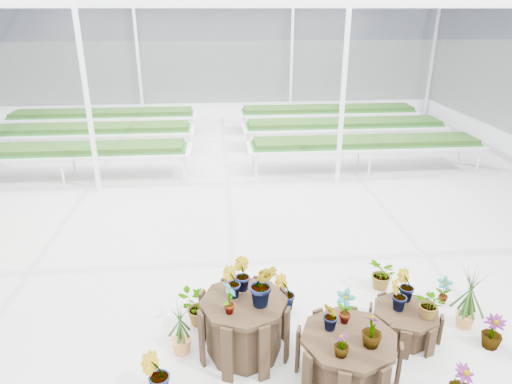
{
  "coord_description": "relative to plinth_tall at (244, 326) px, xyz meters",
  "views": [
    {
      "loc": [
        -0.04,
        -6.8,
        4.2
      ],
      "look_at": [
        0.58,
        0.35,
        1.3
      ],
      "focal_mm": 32.0,
      "sensor_mm": 36.0,
      "label": 1
    }
  ],
  "objects": [
    {
      "name": "nursery_benches",
      "position": [
        -0.22,
        9.2,
        0.03
      ],
      "size": [
        16.0,
        7.0,
        0.84
      ],
      "primitive_type": null,
      "color": "silver",
      "rests_on": "ground"
    },
    {
      "name": "plinth_low",
      "position": [
        2.2,
        0.1,
        -0.19
      ],
      "size": [
        1.19,
        1.19,
        0.41
      ],
      "primitive_type": "cylinder",
      "rotation": [
        0.0,
        0.0,
        -0.37
      ],
      "color": "#2F2013",
      "rests_on": "ground"
    },
    {
      "name": "steel_frame",
      "position": [
        -0.22,
        2.0,
        1.86
      ],
      "size": [
        18.0,
        24.0,
        4.5
      ],
      "primitive_type": null,
      "color": "silver",
      "rests_on": "ground"
    },
    {
      "name": "plinth_tall",
      "position": [
        0.0,
        0.0,
        0.0
      ],
      "size": [
        1.49,
        1.49,
        0.79
      ],
      "primitive_type": "cylinder",
      "rotation": [
        0.0,
        0.0,
        0.37
      ],
      "color": "#2F2013",
      "rests_on": "ground"
    },
    {
      "name": "ground_plane",
      "position": [
        -0.22,
        2.0,
        -0.39
      ],
      "size": [
        24.0,
        24.0,
        0.0
      ],
      "primitive_type": "plane",
      "color": "gray",
      "rests_on": "ground"
    },
    {
      "name": "greenhouse_shell",
      "position": [
        -0.22,
        2.0,
        1.86
      ],
      "size": [
        18.0,
        24.0,
        4.5
      ],
      "primitive_type": null,
      "color": "white",
      "rests_on": "ground"
    },
    {
      "name": "plinth_mid",
      "position": [
        1.2,
        -0.6,
        -0.08
      ],
      "size": [
        1.52,
        1.52,
        0.63
      ],
      "primitive_type": "cylinder",
      "rotation": [
        0.0,
        0.0,
        -0.34
      ],
      "color": "#2F2013",
      "rests_on": "ground"
    },
    {
      "name": "nursery_plants",
      "position": [
        1.08,
        0.1,
        0.08
      ],
      "size": [
        4.7,
        3.31,
        1.4
      ],
      "color": "#1F3D12",
      "rests_on": "ground"
    }
  ]
}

